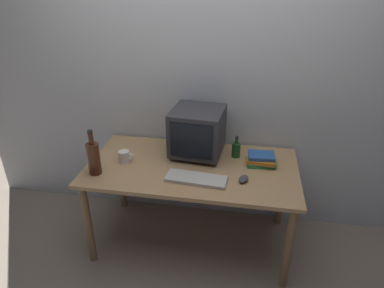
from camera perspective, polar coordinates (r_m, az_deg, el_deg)
name	(u,v)px	position (r m, az deg, el deg)	size (l,w,h in m)	color
ground_plane	(192,239)	(2.96, 0.00, -15.66)	(6.00, 6.00, 0.00)	gray
back_wall	(202,78)	(2.74, 1.71, 11.01)	(4.00, 0.08, 2.50)	silver
desk	(192,175)	(2.57, 0.00, -5.20)	(1.55, 0.81, 0.72)	tan
crt_monitor	(197,132)	(2.60, 0.92, 2.10)	(0.41, 0.42, 0.37)	#333338
keyboard	(196,179)	(2.35, 0.70, -5.86)	(0.42, 0.15, 0.02)	beige
computer_mouse	(244,179)	(2.37, 8.62, -5.80)	(0.06, 0.10, 0.04)	#3F3F47
bottle_tall	(94,157)	(2.47, -16.15, -2.14)	(0.09, 0.09, 0.34)	#472314
bottle_short	(236,149)	(2.64, 7.39, -0.84)	(0.07, 0.07, 0.18)	#1E4C23
book_stack	(261,159)	(2.58, 11.48, -2.51)	(0.22, 0.18, 0.08)	#33894C
mug	(125,157)	(2.60, -11.23, -2.09)	(0.12, 0.08, 0.09)	white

